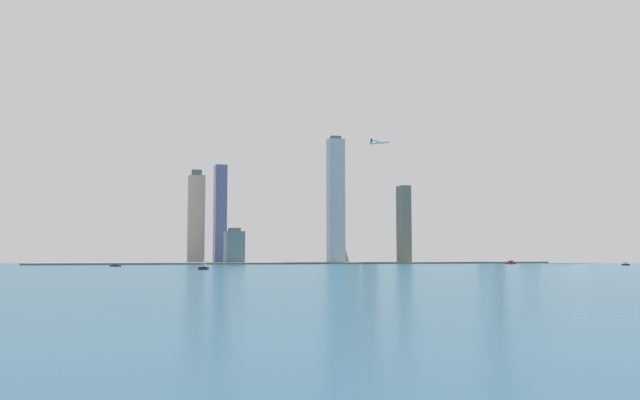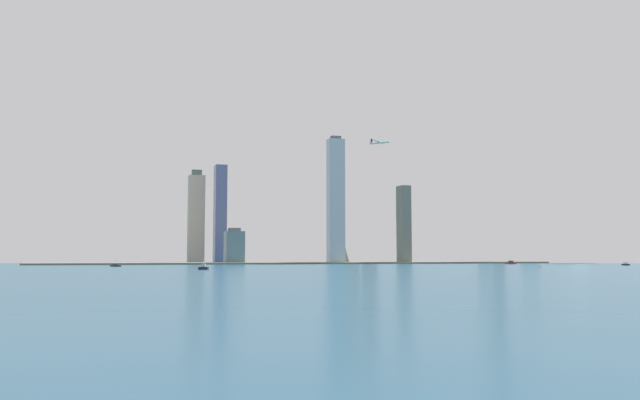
# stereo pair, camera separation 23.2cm
# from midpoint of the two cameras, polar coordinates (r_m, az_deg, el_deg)

# --- Properties ---
(ground_plane) EXTENTS (6000.00, 6000.00, 0.00)m
(ground_plane) POSITION_cam_midpoint_polar(r_m,az_deg,el_deg) (547.55, 15.38, -5.77)
(ground_plane) COLOR navy
(waterfront_pier) EXTENTS (791.85, 72.10, 2.21)m
(waterfront_pier) POSITION_cam_midpoint_polar(r_m,az_deg,el_deg) (940.15, 0.95, -5.36)
(waterfront_pier) COLOR #5F6456
(waterfront_pier) RESTS_ON ground
(observation_tower) EXTENTS (34.71, 34.71, 312.80)m
(observation_tower) POSITION_cam_midpoint_polar(r_m,az_deg,el_deg) (1061.26, 14.86, 2.37)
(observation_tower) COLOR gray
(observation_tower) RESTS_ON ground
(stadium_dome) EXTENTS (83.53, 83.53, 45.63)m
(stadium_dome) POSITION_cam_midpoint_polar(r_m,az_deg,el_deg) (1115.43, 20.36, -4.45)
(stadium_dome) COLOR #A2A587
(stadium_dome) RESTS_ON ground
(skyscraper_0) EXTENTS (26.86, 22.88, 45.48)m
(skyscraper_0) POSITION_cam_midpoint_polar(r_m,az_deg,el_deg) (1099.26, 14.26, -4.00)
(skyscraper_0) COLOR #ABB6D3
(skyscraper_0) RESTS_ON ground
(skyscraper_1) EXTENTS (24.68, 18.86, 178.19)m
(skyscraper_1) POSITION_cam_midpoint_polar(r_m,az_deg,el_deg) (1017.73, 2.52, -0.84)
(skyscraper_1) COLOR #9C9D8C
(skyscraper_1) RESTS_ON ground
(skyscraper_2) EXTENTS (18.75, 19.28, 182.98)m
(skyscraper_2) POSITION_cam_midpoint_polar(r_m,az_deg,el_deg) (1053.03, 4.22, -0.54)
(skyscraper_2) COLOR #A49086
(skyscraper_2) RESTS_ON ground
(skyscraper_3) EXTENTS (14.46, 21.59, 112.50)m
(skyscraper_3) POSITION_cam_midpoint_polar(r_m,az_deg,el_deg) (981.01, 7.14, -2.08)
(skyscraper_3) COLOR slate
(skyscraper_3) RESTS_ON ground
(skyscraper_4) EXTENTS (16.16, 26.04, 108.04)m
(skyscraper_4) POSITION_cam_midpoint_polar(r_m,az_deg,el_deg) (1157.28, 13.90, -2.49)
(skyscraper_4) COLOR #A9AB9F
(skyscraper_4) RESTS_ON ground
(skyscraper_5) EXTENTS (23.14, 20.68, 137.54)m
(skyscraper_5) POSITION_cam_midpoint_polar(r_m,az_deg,el_deg) (1003.92, -10.47, -1.53)
(skyscraper_5) COLOR beige
(skyscraper_5) RESTS_ON ground
(skyscraper_6) EXTENTS (21.15, 21.67, 97.58)m
(skyscraper_6) POSITION_cam_midpoint_polar(r_m,az_deg,el_deg) (1088.99, 17.37, -3.21)
(skyscraper_6) COLOR #9FBDC3
(skyscraper_6) RESTS_ON ground
(skyscraper_7) EXTENTS (16.57, 22.89, 142.29)m
(skyscraper_7) POSITION_cam_midpoint_polar(r_m,az_deg,el_deg) (982.12, -8.48, -1.20)
(skyscraper_7) COLOR #505C89
(skyscraper_7) RESTS_ON ground
(skyscraper_8) EXTENTS (25.49, 23.98, 48.77)m
(skyscraper_8) POSITION_cam_midpoint_polar(r_m,az_deg,el_deg) (922.01, -7.29, -3.98)
(skyscraper_8) COLOR slate
(skyscraper_8) RESTS_ON ground
(skyscraper_9) EXTENTS (22.77, 14.52, 177.63)m
(skyscraper_9) POSITION_cam_midpoint_polar(r_m,az_deg,el_deg) (929.49, 1.36, -0.04)
(skyscraper_9) COLOR #9CB1C0
(skyscraper_9) RESTS_ON ground
(boat_0) EXTENTS (8.16, 6.82, 8.38)m
(boat_0) POSITION_cam_midpoint_polar(r_m,az_deg,el_deg) (556.53, -9.86, -5.67)
(boat_0) COLOR black
(boat_0) RESTS_ON ground
(boat_1) EXTENTS (11.25, 17.05, 8.62)m
(boat_1) POSITION_cam_midpoint_polar(r_m,az_deg,el_deg) (734.23, -16.97, -5.35)
(boat_1) COLOR #191A30
(boat_1) RESTS_ON ground
(boat_2) EXTENTS (15.06, 12.93, 8.06)m
(boat_2) POSITION_cam_midpoint_polar(r_m,az_deg,el_deg) (941.78, 15.91, -5.15)
(boat_2) COLOR #B31F2B
(boat_2) RESTS_ON ground
(boat_3) EXTENTS (8.92, 14.19, 3.74)m
(boat_3) POSITION_cam_midpoint_polar(r_m,az_deg,el_deg) (862.40, 24.53, -4.98)
(boat_3) COLOR black
(boat_3) RESTS_ON ground
(channel_buoy_0) EXTENTS (1.80, 1.80, 1.52)m
(channel_buoy_0) POSITION_cam_midpoint_polar(r_m,az_deg,el_deg) (684.24, 18.24, -5.40)
(channel_buoy_0) COLOR #E54C19
(channel_buoy_0) RESTS_ON ground
(airplane) EXTENTS (25.19, 24.67, 7.78)m
(airplane) POSITION_cam_midpoint_polar(r_m,az_deg,el_deg) (906.64, 5.07, 4.89)
(airplane) COLOR silver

